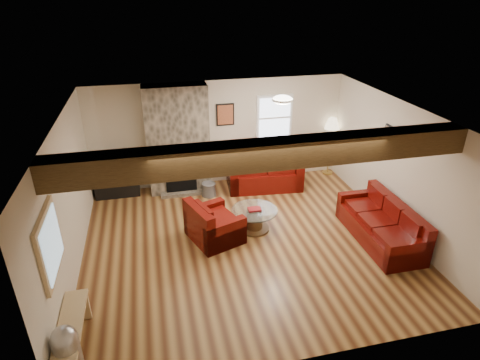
{
  "coord_description": "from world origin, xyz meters",
  "views": [
    {
      "loc": [
        -1.57,
        -6.15,
        4.41
      ],
      "look_at": [
        -0.04,
        0.4,
        1.13
      ],
      "focal_mm": 30.0,
      "sensor_mm": 36.0,
      "label": 1
    }
  ],
  "objects_px": {
    "armchair_red": "(215,221)",
    "coffee_table": "(254,219)",
    "tv_cabinet": "(117,185)",
    "floor_lamp": "(332,127)",
    "television": "(115,166)",
    "loveseat": "(264,168)",
    "sofa_three": "(380,222)"
  },
  "relations": [
    {
      "from": "coffee_table",
      "to": "floor_lamp",
      "type": "height_order",
      "value": "floor_lamp"
    },
    {
      "from": "sofa_three",
      "to": "loveseat",
      "type": "xyz_separation_m",
      "value": [
        -1.5,
        2.71,
        0.08
      ]
    },
    {
      "from": "loveseat",
      "to": "tv_cabinet",
      "type": "xyz_separation_m",
      "value": [
        -3.43,
        0.3,
        -0.21
      ]
    },
    {
      "from": "armchair_red",
      "to": "tv_cabinet",
      "type": "height_order",
      "value": "armchair_red"
    },
    {
      "from": "loveseat",
      "to": "coffee_table",
      "type": "bearing_deg",
      "value": -106.16
    },
    {
      "from": "armchair_red",
      "to": "television",
      "type": "distance_m",
      "value": 2.97
    },
    {
      "from": "sofa_three",
      "to": "television",
      "type": "relative_size",
      "value": 2.38
    },
    {
      "from": "television",
      "to": "floor_lamp",
      "type": "xyz_separation_m",
      "value": [
        5.25,
        0.02,
        0.53
      ]
    },
    {
      "from": "loveseat",
      "to": "floor_lamp",
      "type": "relative_size",
      "value": 1.17
    },
    {
      "from": "sofa_three",
      "to": "loveseat",
      "type": "height_order",
      "value": "loveseat"
    },
    {
      "from": "coffee_table",
      "to": "television",
      "type": "distance_m",
      "value": 3.48
    },
    {
      "from": "tv_cabinet",
      "to": "television",
      "type": "distance_m",
      "value": 0.49
    },
    {
      "from": "sofa_three",
      "to": "armchair_red",
      "type": "height_order",
      "value": "armchair_red"
    },
    {
      "from": "sofa_three",
      "to": "coffee_table",
      "type": "height_order",
      "value": "sofa_three"
    },
    {
      "from": "floor_lamp",
      "to": "television",
      "type": "bearing_deg",
      "value": -179.78
    },
    {
      "from": "coffee_table",
      "to": "floor_lamp",
      "type": "distance_m",
      "value": 3.49
    },
    {
      "from": "coffee_table",
      "to": "tv_cabinet",
      "type": "bearing_deg",
      "value": 141.83
    },
    {
      "from": "coffee_table",
      "to": "sofa_three",
      "type": "bearing_deg",
      "value": -21.7
    },
    {
      "from": "coffee_table",
      "to": "television",
      "type": "xyz_separation_m",
      "value": [
        -2.7,
        2.13,
        0.51
      ]
    },
    {
      "from": "armchair_red",
      "to": "coffee_table",
      "type": "relative_size",
      "value": 1.06
    },
    {
      "from": "loveseat",
      "to": "floor_lamp",
      "type": "height_order",
      "value": "floor_lamp"
    },
    {
      "from": "armchair_red",
      "to": "coffee_table",
      "type": "height_order",
      "value": "armchair_red"
    },
    {
      "from": "coffee_table",
      "to": "floor_lamp",
      "type": "xyz_separation_m",
      "value": [
        2.55,
        2.15,
        1.04
      ]
    },
    {
      "from": "loveseat",
      "to": "television",
      "type": "distance_m",
      "value": 3.45
    },
    {
      "from": "loveseat",
      "to": "coffee_table",
      "type": "height_order",
      "value": "loveseat"
    },
    {
      "from": "armchair_red",
      "to": "tv_cabinet",
      "type": "bearing_deg",
      "value": 19.9
    },
    {
      "from": "coffee_table",
      "to": "tv_cabinet",
      "type": "height_order",
      "value": "tv_cabinet"
    },
    {
      "from": "tv_cabinet",
      "to": "floor_lamp",
      "type": "bearing_deg",
      "value": 0.22
    },
    {
      "from": "sofa_three",
      "to": "floor_lamp",
      "type": "relative_size",
      "value": 1.35
    },
    {
      "from": "coffee_table",
      "to": "tv_cabinet",
      "type": "relative_size",
      "value": 0.92
    },
    {
      "from": "armchair_red",
      "to": "sofa_three",
      "type": "bearing_deg",
      "value": -123.61
    },
    {
      "from": "coffee_table",
      "to": "tv_cabinet",
      "type": "distance_m",
      "value": 3.44
    }
  ]
}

